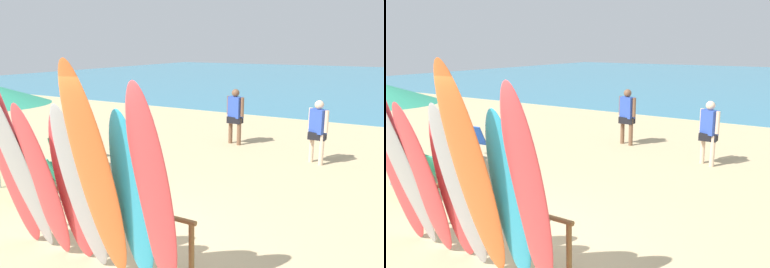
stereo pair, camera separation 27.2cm
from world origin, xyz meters
The scene contains 15 objects.
ground centered at (0.00, 14.00, 0.00)m, with size 60.00×60.00×0.00m, color tan.
surfboard_rack centered at (0.00, 0.00, 0.59)m, with size 2.75×0.07×0.77m.
surfboard_red_0 centered at (-1.12, -0.62, 1.41)m, with size 0.57×0.07×2.88m, color #D13D42.
surfboard_grey_1 centered at (-0.89, -0.65, 1.24)m, with size 0.51×0.06×2.58m, color #999EA3.
surfboard_red_2 centered at (-0.51, -0.60, 1.08)m, with size 0.52×0.08×2.22m, color #D13D42.
surfboard_red_3 centered at (-0.13, -0.46, 1.05)m, with size 0.52×0.08×2.12m, color #D13D42.
surfboard_grey_4 centered at (0.16, -0.61, 1.10)m, with size 0.48×0.06×2.27m, color #999EA3.
surfboard_orange_5 centered at (0.51, -0.70, 1.35)m, with size 0.48×0.07×2.79m, color orange.
surfboard_teal_6 centered at (0.82, -0.47, 1.08)m, with size 0.46×0.07×2.20m, color #289EC6.
surfboard_red_7 centered at (1.14, -0.51, 1.24)m, with size 0.50×0.08×2.52m, color #D13D42.
beachgoer_photographing centered at (1.41, 5.72, 0.88)m, with size 0.52×0.36×1.53m.
beachgoer_by_water centered at (-1.07, 6.50, 0.91)m, with size 0.58×0.31×1.58m.
beach_chair_red centered at (-3.12, 1.92, 0.43)m, with size 0.69×0.79×0.83m.
beach_chair_blue centered at (-3.70, 3.13, 0.43)m, with size 0.52×0.71×0.81m.
beach_chair_striped centered at (-2.40, 0.82, 0.42)m, with size 0.58×0.77×0.80m.
Camera 2 is at (3.78, -3.67, 2.80)m, focal length 37.75 mm.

